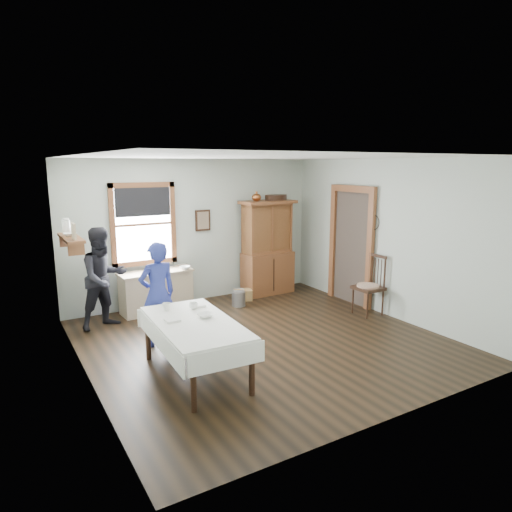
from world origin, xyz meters
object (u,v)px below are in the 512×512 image
china_hutch (268,248)px  figure_dark (104,282)px  woman_blue (158,298)px  wicker_basket (243,295)px  spindle_chair (368,285)px  work_counter (156,291)px  dining_table (195,349)px  pail (239,299)px

china_hutch → figure_dark: bearing=-176.2°
woman_blue → wicker_basket: bearing=-154.0°
spindle_chair → figure_dark: figure_dark is taller
china_hutch → work_counter: bearing=177.6°
work_counter → dining_table: work_counter is taller
figure_dark → dining_table: bearing=-93.1°
work_counter → woman_blue: size_ratio=0.91×
work_counter → china_hutch: bearing=-3.6°
wicker_basket → woman_blue: (-2.13, -1.32, 0.60)m
china_hutch → pail: 1.33m
work_counter → pail: 1.51m
china_hutch → wicker_basket: (-0.69, -0.18, -0.84)m
dining_table → spindle_chair: size_ratio=1.68×
pail → wicker_basket: 0.39m
spindle_chair → wicker_basket: size_ratio=3.03×
dining_table → pail: dining_table is taller
china_hutch → dining_table: china_hutch is taller
pail → figure_dark: bearing=177.2°
dining_table → figure_dark: 2.47m
work_counter → china_hutch: size_ratio=0.68×
work_counter → dining_table: (-0.42, -2.73, -0.01)m
pail → woman_blue: (-1.88, -1.03, 0.57)m
china_hutch → pail: size_ratio=6.97×
work_counter → wicker_basket: bearing=-9.9°
wicker_basket → woman_blue: 2.58m
work_counter → china_hutch: 2.42m
work_counter → pail: (1.41, -0.48, -0.23)m
pail → work_counter: bearing=161.3°
work_counter → pail: size_ratio=4.75×
china_hutch → wicker_basket: size_ratio=5.40×
work_counter → woman_blue: 1.62m
china_hutch → pail: bearing=-155.3°
wicker_basket → pail: bearing=-130.3°
work_counter → pail: bearing=-22.3°
dining_table → pail: size_ratio=6.57×
woman_blue → figure_dark: bearing=-72.4°
spindle_chair → figure_dark: size_ratio=0.70×
china_hutch → woman_blue: bearing=-154.2°
pail → wicker_basket: size_ratio=0.77×
pail → woman_blue: bearing=-151.3°
dining_table → pail: bearing=51.0°
work_counter → figure_dark: (-0.97, -0.36, 0.39)m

